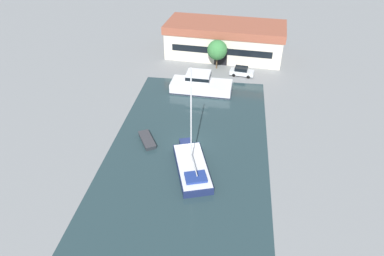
{
  "coord_description": "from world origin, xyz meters",
  "views": [
    {
      "loc": [
        5.12,
        -34.45,
        27.46
      ],
      "look_at": [
        0.0,
        2.81,
        1.0
      ],
      "focal_mm": 32.0,
      "sensor_mm": 36.0,
      "label": 1
    }
  ],
  "objects_px": {
    "motor_cruiser": "(201,85)",
    "small_dinghy": "(147,140)",
    "quay_tree_near_building": "(217,50)",
    "parked_car": "(242,71)",
    "warehouse_building": "(225,39)",
    "sailboat_moored": "(192,166)"
  },
  "relations": [
    {
      "from": "motor_cruiser",
      "to": "small_dinghy",
      "type": "height_order",
      "value": "motor_cruiser"
    },
    {
      "from": "small_dinghy",
      "to": "motor_cruiser",
      "type": "bearing_deg",
      "value": 40.04
    },
    {
      "from": "quay_tree_near_building",
      "to": "parked_car",
      "type": "height_order",
      "value": "quay_tree_near_building"
    },
    {
      "from": "sailboat_moored",
      "to": "warehouse_building",
      "type": "bearing_deg",
      "value": 69.33
    },
    {
      "from": "parked_car",
      "to": "sailboat_moored",
      "type": "height_order",
      "value": "sailboat_moored"
    },
    {
      "from": "quay_tree_near_building",
      "to": "parked_car",
      "type": "bearing_deg",
      "value": -27.16
    },
    {
      "from": "quay_tree_near_building",
      "to": "sailboat_moored",
      "type": "distance_m",
      "value": 28.53
    },
    {
      "from": "motor_cruiser",
      "to": "warehouse_building",
      "type": "bearing_deg",
      "value": -8.07
    },
    {
      "from": "warehouse_building",
      "to": "sailboat_moored",
      "type": "xyz_separation_m",
      "value": [
        -1.72,
        -34.73,
        -2.64
      ]
    },
    {
      "from": "warehouse_building",
      "to": "sailboat_moored",
      "type": "height_order",
      "value": "sailboat_moored"
    },
    {
      "from": "sailboat_moored",
      "to": "small_dinghy",
      "type": "height_order",
      "value": "sailboat_moored"
    },
    {
      "from": "motor_cruiser",
      "to": "parked_car",
      "type": "bearing_deg",
      "value": -41.89
    },
    {
      "from": "motor_cruiser",
      "to": "quay_tree_near_building",
      "type": "bearing_deg",
      "value": -9.24
    },
    {
      "from": "quay_tree_near_building",
      "to": "small_dinghy",
      "type": "xyz_separation_m",
      "value": [
        -7.3,
        -23.69,
        -3.29
      ]
    },
    {
      "from": "sailboat_moored",
      "to": "small_dinghy",
      "type": "xyz_separation_m",
      "value": [
        -6.6,
        4.68,
        -0.29
      ]
    },
    {
      "from": "warehouse_building",
      "to": "small_dinghy",
      "type": "distance_m",
      "value": 31.32
    },
    {
      "from": "parked_car",
      "to": "sailboat_moored",
      "type": "bearing_deg",
      "value": -3.44
    },
    {
      "from": "parked_car",
      "to": "motor_cruiser",
      "type": "bearing_deg",
      "value": -36.4
    },
    {
      "from": "sailboat_moored",
      "to": "quay_tree_near_building",
      "type": "bearing_deg",
      "value": 70.75
    },
    {
      "from": "warehouse_building",
      "to": "motor_cruiser",
      "type": "height_order",
      "value": "warehouse_building"
    },
    {
      "from": "parked_car",
      "to": "small_dinghy",
      "type": "relative_size",
      "value": 1.06
    },
    {
      "from": "warehouse_building",
      "to": "parked_car",
      "type": "distance_m",
      "value": 9.78
    }
  ]
}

